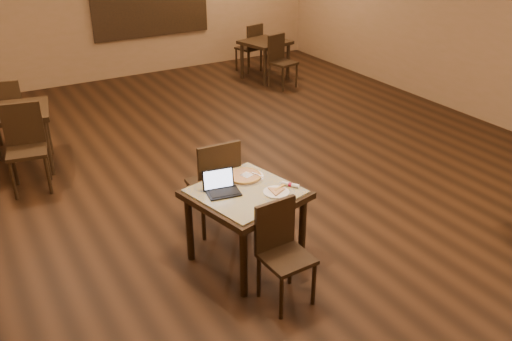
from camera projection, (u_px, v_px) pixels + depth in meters
ground at (261, 172)px, 6.97m from camera, size 10.00×10.00×0.00m
wall_right at (489, 22)px, 8.12m from camera, size 0.02×10.00×3.00m
tiled_table at (246, 200)px, 5.00m from camera, size 1.11×1.11×0.76m
chair_main_near at (281, 247)px, 4.59m from camera, size 0.41×0.41×0.91m
chair_main_far at (216, 181)px, 5.50m from camera, size 0.47×0.47×1.04m
laptop at (221, 186)px, 4.92m from camera, size 0.33×0.28×0.20m
plate at (276, 192)px, 4.92m from camera, size 0.24×0.24×0.01m
pizza_slice at (276, 191)px, 4.91m from camera, size 0.25×0.25×0.02m
pizza_pan at (244, 177)px, 5.20m from camera, size 0.38×0.38×0.01m
pizza_whole at (244, 176)px, 5.19m from camera, size 0.34×0.34×0.02m
spatula at (247, 175)px, 5.18m from camera, size 0.18×0.27×0.01m
napkin_roll at (290, 185)px, 5.02m from camera, size 0.13×0.16×0.04m
other_table_a at (265, 47)px, 10.35m from camera, size 0.95×0.95×0.74m
other_table_a_chair_near at (280, 58)px, 9.95m from camera, size 0.50×0.50×0.96m
other_table_a_chair_far at (251, 45)px, 10.82m from camera, size 0.50×0.50×0.96m
other_table_b at (14, 120)px, 6.81m from camera, size 0.99×0.99×0.80m
other_table_b_chair_near at (26, 142)px, 6.39m from camera, size 0.52×0.52×1.03m
other_table_b_chair_far at (7, 112)px, 7.31m from camera, size 0.52×0.52×1.03m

